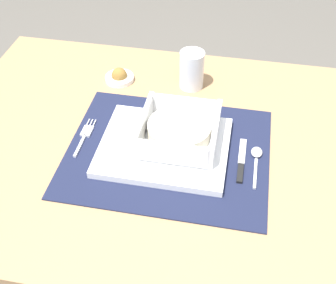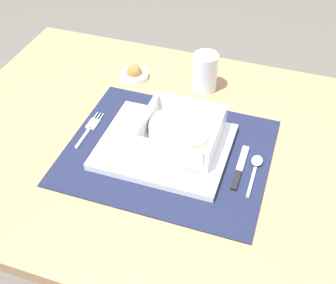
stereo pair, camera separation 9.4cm
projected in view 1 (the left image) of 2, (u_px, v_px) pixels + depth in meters
dining_table at (158, 173)px, 1.05m from camera, size 1.00×0.76×0.72m
placemat at (168, 152)px, 0.96m from camera, size 0.43×0.36×0.00m
serving_plate at (164, 147)px, 0.96m from camera, size 0.27×0.22×0.02m
porridge_bowl at (179, 132)px, 0.95m from camera, size 0.16×0.16×0.06m
fork at (85, 134)px, 0.99m from camera, size 0.02×0.13×0.00m
spoon at (256, 157)px, 0.94m from camera, size 0.02×0.12×0.01m
butter_knife at (241, 163)px, 0.93m from camera, size 0.01×0.13×0.01m
drinking_glass at (192, 71)px, 1.11m from camera, size 0.06×0.06×0.10m
condiment_saucer at (119, 77)px, 1.15m from camera, size 0.07×0.07×0.04m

